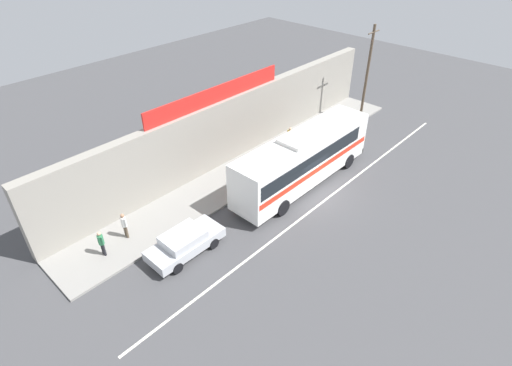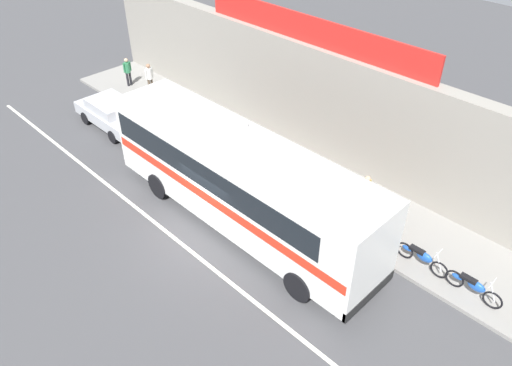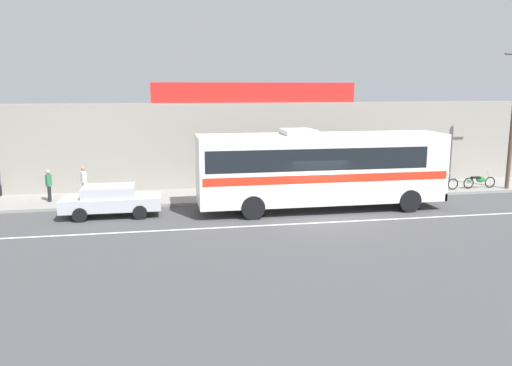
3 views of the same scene
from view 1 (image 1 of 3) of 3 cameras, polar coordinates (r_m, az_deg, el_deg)
The scene contains 14 objects.
ground_plane at distance 26.80m, azimuth 8.32°, elevation -1.65°, with size 70.00×70.00×0.00m, color #444447.
sidewalk_slab at distance 29.40m, azimuth 0.14°, elevation 2.55°, with size 30.00×3.60×0.14m, color gray.
storefront_facade at distance 29.57m, azimuth -2.94°, elevation 7.89°, with size 30.00×0.70×4.80m, color gray.
storefront_billboard at distance 27.38m, azimuth -5.51°, elevation 12.29°, with size 11.44×0.12×1.10m, color red.
road_center_stripe at distance 26.45m, azimuth 9.71°, elevation -2.34°, with size 30.00×0.14×0.01m, color silver.
intercity_bus at distance 26.58m, azimuth 6.56°, elevation 3.55°, with size 11.44×2.63×3.78m.
parked_car at distance 22.31m, azimuth -9.93°, elevation -8.17°, with size 4.30×1.88×1.37m.
utility_pole at distance 35.85m, azimuth 15.35°, elevation 14.77°, with size 1.60×0.22×7.83m.
motorcycle_black at distance 32.94m, azimuth 9.19°, elevation 6.86°, with size 1.88×0.56×0.94m.
motorcycle_orange at distance 36.10m, azimuth 12.82°, elevation 9.01°, with size 1.93×0.56×0.94m.
motorcycle_purple at distance 34.29m, azimuth 10.92°, elevation 7.84°, with size 1.85×0.56×0.94m.
pedestrian_by_curb at distance 23.71m, azimuth -17.99°, elevation -5.47°, with size 0.30×0.48×1.64m.
pedestrian_far_right at distance 31.01m, azimuth 4.76°, elevation 6.55°, with size 0.30×0.48×1.72m.
pedestrian_near_shop at distance 23.03m, azimuth -20.87°, elevation -7.70°, with size 0.30×0.48×1.58m.
Camera 1 is at (-18.25, -11.70, 15.75)m, focal length 28.54 mm.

